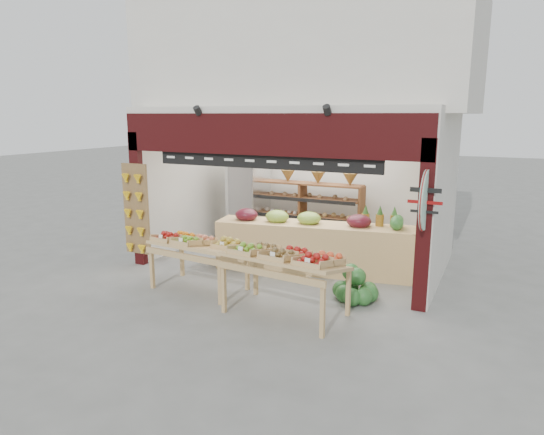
{
  "coord_description": "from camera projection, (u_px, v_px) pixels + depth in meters",
  "views": [
    {
      "loc": [
        3.77,
        -8.42,
        2.98
      ],
      "look_at": [
        -0.21,
        -0.2,
        1.03
      ],
      "focal_mm": 32.0,
      "sensor_mm": 36.0,
      "label": 1
    }
  ],
  "objects": [
    {
      "name": "refrigerator",
      "position": [
        248.0,
        200.0,
        11.45
      ],
      "size": [
        0.83,
        0.83,
        1.98
      ],
      "primitive_type": "cube",
      "rotation": [
        0.0,
        0.0,
        -0.08
      ],
      "color": "silver",
      "rests_on": "ground"
    },
    {
      "name": "banana_board",
      "position": [
        135.0,
        211.0,
        9.54
      ],
      "size": [
        0.6,
        0.15,
        1.8
      ],
      "color": "olive",
      "rests_on": "ground"
    },
    {
      "name": "watermelon_pile",
      "position": [
        355.0,
        288.0,
        7.88
      ],
      "size": [
        0.76,
        0.73,
        0.56
      ],
      "color": "#17471D",
      "rests_on": "ground"
    },
    {
      "name": "cardboard_stack",
      "position": [
        244.0,
        241.0,
        10.73
      ],
      "size": [
        1.04,
        0.88,
        0.66
      ],
      "color": "beige",
      "rests_on": "ground"
    },
    {
      "name": "gift_sign",
      "position": [
        425.0,
        200.0,
        7.1
      ],
      "size": [
        0.04,
        0.93,
        0.92
      ],
      "color": "silver",
      "rests_on": "ground"
    },
    {
      "name": "display_table_right",
      "position": [
        286.0,
        258.0,
        7.21
      ],
      "size": [
        1.87,
        1.17,
        1.12
      ],
      "color": "tan",
      "rests_on": "ground"
    },
    {
      "name": "ground",
      "position": [
        286.0,
        267.0,
        9.64
      ],
      "size": [
        60.0,
        60.0,
        0.0
      ],
      "primitive_type": "plane",
      "color": "slate",
      "rests_on": "ground"
    },
    {
      "name": "display_table_left",
      "position": [
        195.0,
        244.0,
        8.36
      ],
      "size": [
        1.66,
        1.02,
        1.02
      ],
      "color": "tan",
      "rests_on": "ground"
    },
    {
      "name": "shop_structure",
      "position": [
        318.0,
        69.0,
        10.25
      ],
      "size": [
        6.36,
        5.12,
        5.4
      ],
      "color": "beige",
      "rests_on": "ground"
    },
    {
      "name": "back_shelving",
      "position": [
        302.0,
        201.0,
        11.0
      ],
      "size": [
        2.8,
        0.46,
        1.75
      ],
      "color": "brown",
      "rests_on": "ground"
    },
    {
      "name": "mid_counter",
      "position": [
        313.0,
        245.0,
        9.31
      ],
      "size": [
        3.84,
        1.38,
        1.17
      ],
      "color": "tan",
      "rests_on": "ground"
    }
  ]
}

